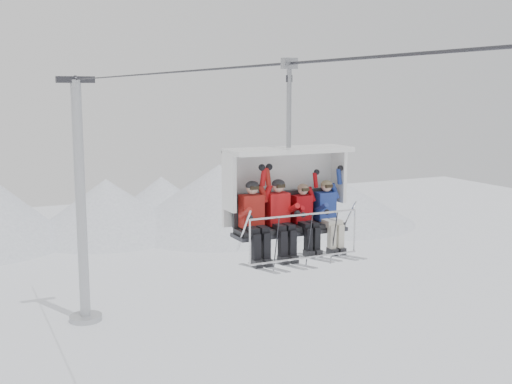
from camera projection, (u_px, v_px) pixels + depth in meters
name	position (u px, v px, depth m)	size (l,w,h in m)	color
ridgeline	(17.00, 212.00, 52.62)	(72.00, 21.00, 7.00)	white
lift_tower_right	(81.00, 219.00, 34.99)	(2.00, 1.80, 13.48)	#A6A8AD
haul_cable	(256.00, 66.00, 14.23)	(0.06, 0.06, 50.00)	#303136
chairlift_carrier	(285.00, 189.00, 13.38)	(2.63, 1.17, 3.98)	black
skier_far_left	(254.00, 218.00, 12.81)	(0.45, 1.69, 1.76)	#A21C15
skier_center_left	(280.00, 215.00, 13.06)	(0.45, 1.69, 1.76)	red
skier_center_right	(305.00, 216.00, 13.31)	(0.39, 1.69, 1.56)	#A60A0F
skier_far_right	(328.00, 213.00, 13.55)	(0.41, 1.69, 1.62)	navy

